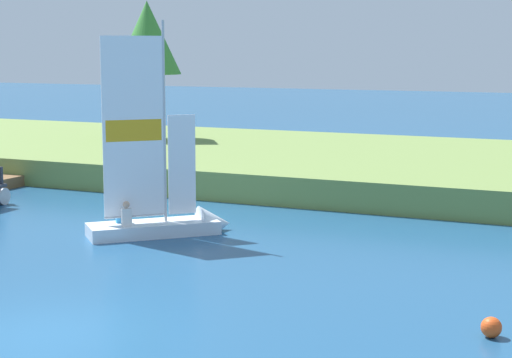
{
  "coord_description": "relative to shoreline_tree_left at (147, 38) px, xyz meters",
  "views": [
    {
      "loc": [
        10.32,
        -12.75,
        5.38
      ],
      "look_at": [
        -1.43,
        12.68,
        1.2
      ],
      "focal_mm": 60.97,
      "sensor_mm": 36.0,
      "label": 1
    }
  ],
  "objects": [
    {
      "name": "shore_bank",
      "position": [
        12.34,
        -1.39,
        -5.39
      ],
      "size": [
        80.0,
        15.94,
        1.06
      ],
      "primitive_type": "cube",
      "color": "olive",
      "rests_on": "ground"
    },
    {
      "name": "channel_buoy",
      "position": [
        20.07,
        -20.3,
        -5.72
      ],
      "size": [
        0.4,
        0.4,
        0.4
      ],
      "primitive_type": "sphere",
      "color": "#E54C19",
      "rests_on": "ground"
    },
    {
      "name": "sailboat",
      "position": [
        9.91,
        -14.69,
        -5.38
      ],
      "size": [
        3.86,
        3.88,
        6.6
      ],
      "rotation": [
        0.0,
        0.0,
        0.79
      ],
      "color": "silver",
      "rests_on": "ground"
    },
    {
      "name": "shoreline_tree_left",
      "position": [
        0.0,
        0.0,
        0.0
      ],
      "size": [
        3.26,
        3.26,
        6.67
      ],
      "color": "brown",
      "rests_on": "shore_bank"
    },
    {
      "name": "ground_plane",
      "position": [
        12.34,
        -23.73,
        -5.92
      ],
      "size": [
        200.0,
        200.0,
        0.0
      ],
      "primitive_type": "plane",
      "color": "navy"
    }
  ]
}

